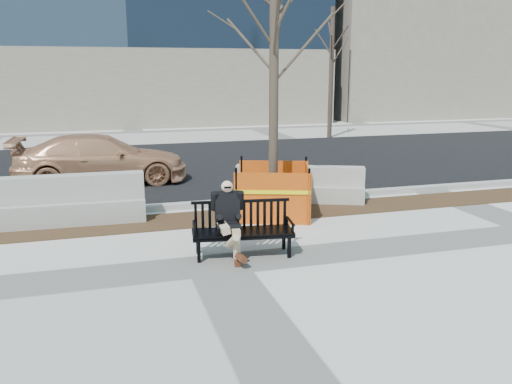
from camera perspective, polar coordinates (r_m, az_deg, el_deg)
ground at (r=8.34m, az=-4.27°, el=-7.76°), size 120.00×120.00×0.00m
mulch_strip at (r=10.77m, az=-7.22°, el=-2.98°), size 40.00×1.20×0.02m
asphalt_street at (r=16.77m, az=-10.69°, el=2.66°), size 60.00×10.40×0.01m
curb at (r=11.66m, az=-7.99°, el=-1.48°), size 60.00×0.25×0.12m
bench at (r=8.71m, az=-1.42°, el=-6.81°), size 1.72×0.81×0.88m
seated_man at (r=8.73m, az=-2.97°, el=-6.78°), size 0.63×0.92×1.21m
tree_fence at (r=11.07m, az=1.82°, el=-2.47°), size 2.85×2.85×5.59m
sedan at (r=14.74m, az=-16.10°, el=0.94°), size 4.50×1.98×1.29m
jersey_barrier_left at (r=11.10m, az=-20.62°, el=-3.28°), size 3.43×0.77×0.98m
jersey_barrier_right at (r=12.23m, az=4.66°, el=-1.00°), size 2.90×1.63×0.83m
far_tree_right at (r=23.99m, az=7.85°, el=5.82°), size 2.43×2.43×5.98m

